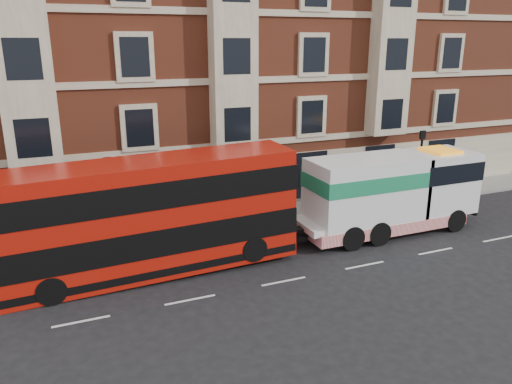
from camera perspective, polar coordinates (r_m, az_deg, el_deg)
ground at (r=21.06m, az=3.19°, el=-10.17°), size 120.00×120.00×0.00m
sidewalk at (r=27.40m, az=-3.65°, el=-3.40°), size 90.00×3.00×0.15m
victorian_terrace at (r=33.01m, az=-7.63°, el=17.65°), size 45.00×12.00×20.40m
lamp_post_west at (r=24.14m, az=-16.30°, el=-0.39°), size 0.35×0.15×4.35m
lamp_post_east at (r=31.45m, az=18.24°, el=3.40°), size 0.35×0.15×4.35m
double_decker_bus at (r=21.26m, az=-11.89°, el=-2.56°), size 12.22×2.81×4.95m
tow_truck at (r=26.26m, az=14.91°, el=-0.06°), size 9.79×2.89×4.08m
pedestrian at (r=24.52m, az=-23.67°, el=-4.86°), size 0.81×0.75×1.86m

